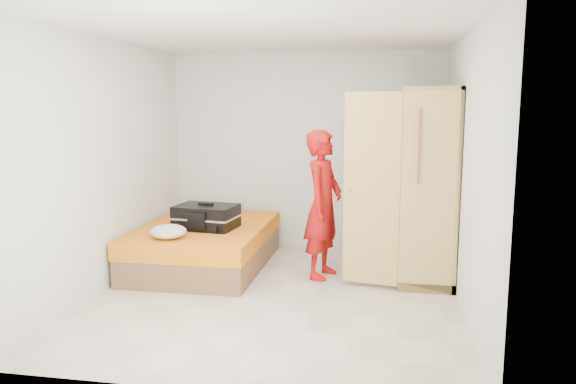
% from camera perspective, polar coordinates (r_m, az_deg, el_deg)
% --- Properties ---
extents(room, '(4.00, 4.02, 2.60)m').
position_cam_1_polar(room, '(5.53, -1.13, 2.43)').
color(room, beige).
rests_on(room, ground).
extents(bed, '(1.42, 2.02, 0.50)m').
position_cam_1_polar(bed, '(6.80, -8.42, -5.42)').
color(bed, brown).
rests_on(bed, ground).
extents(wardrobe, '(1.16, 1.20, 2.10)m').
position_cam_1_polar(wardrobe, '(6.33, 13.45, 0.26)').
color(wardrobe, '#D8BC69').
rests_on(wardrobe, ground).
extents(person, '(0.53, 0.68, 1.65)m').
position_cam_1_polar(person, '(6.24, 3.60, -1.27)').
color(person, red).
rests_on(person, ground).
extents(suitcase, '(0.75, 0.59, 0.30)m').
position_cam_1_polar(suitcase, '(6.57, -8.31, -2.51)').
color(suitcase, black).
rests_on(suitcase, bed).
extents(round_cushion, '(0.39, 0.39, 0.15)m').
position_cam_1_polar(round_cushion, '(6.16, -12.05, -3.95)').
color(round_cushion, silver).
rests_on(round_cushion, bed).
extents(pillow, '(0.64, 0.43, 0.11)m').
position_cam_1_polar(pillow, '(7.56, -7.18, -1.61)').
color(pillow, silver).
rests_on(pillow, bed).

